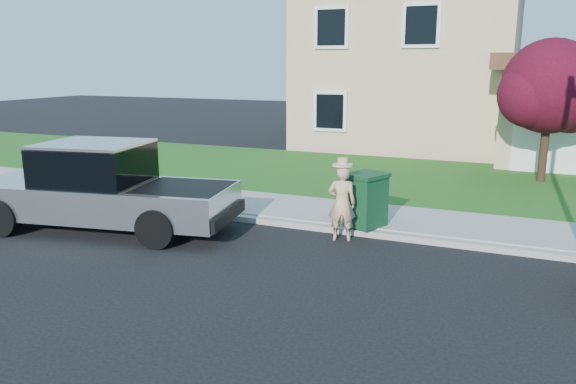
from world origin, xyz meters
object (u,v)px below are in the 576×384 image
object	(u,v)px
ornamental_tree	(552,91)
trash_bin	(366,199)
woman	(342,202)
pickup_truck	(101,190)

from	to	relation	value
ornamental_tree	trash_bin	distance (m)	7.53
woman	trash_bin	size ratio (longest dim) A/B	1.50
woman	trash_bin	distance (m)	0.71
pickup_truck	trash_bin	bearing A→B (deg)	10.69
woman	ornamental_tree	xyz separation A→B (m)	(3.65, 7.10, 1.84)
pickup_truck	ornamental_tree	world-z (taller)	ornamental_tree
pickup_truck	ornamental_tree	size ratio (longest dim) A/B	1.45
pickup_truck	woman	xyz separation A→B (m)	(4.72, 1.23, -0.08)
trash_bin	woman	bearing A→B (deg)	-91.72
pickup_truck	woman	bearing A→B (deg)	4.89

